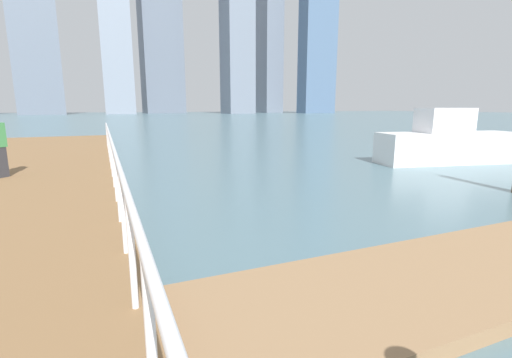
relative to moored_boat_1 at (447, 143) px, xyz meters
The scene contains 6 objects.
ground_plane 10.51m from the moored_boat_1, 150.68° to the left, with size 300.00×300.00×0.00m, color slate.
boardwalk_railing 13.50m from the moored_boat_1, 155.51° to the right, with size 0.06×27.10×1.08m.
moored_boat_1 is the anchor object (origin of this frame).
skyline_tower_3 127.56m from the moored_boat_1, 86.14° to the left, with size 13.42×10.25×59.41m, color slate.
skyline_tower_4 113.55m from the moored_boat_1, 74.22° to the left, with size 8.73×10.43×53.43m, color slate.
skyline_tower_5 134.30m from the moored_boat_1, 68.62° to the left, with size 7.25×13.57×57.77m, color slate.
Camera 1 is at (-3.30, 4.78, 2.18)m, focal length 25.28 mm.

